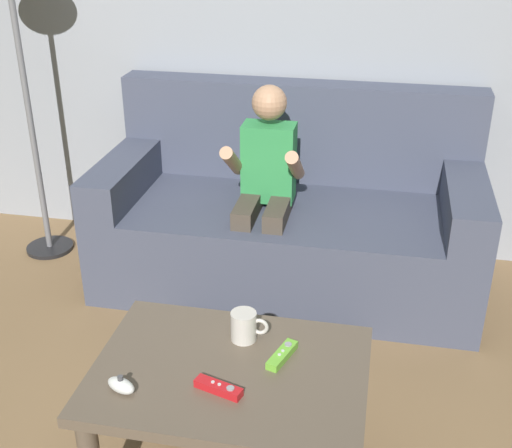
# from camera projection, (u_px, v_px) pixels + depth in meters

# --- Properties ---
(couch) EXTENTS (1.73, 0.80, 0.89)m
(couch) POSITION_uv_depth(u_px,v_px,m) (289.00, 219.00, 3.14)
(couch) COLOR #474C60
(couch) RESTS_ON ground
(person_seated_on_couch) EXTENTS (0.32, 0.40, 0.97)m
(person_seated_on_couch) POSITION_uv_depth(u_px,v_px,m) (265.00, 185.00, 2.88)
(person_seated_on_couch) COLOR #4C4238
(person_seated_on_couch) RESTS_ON ground
(coffee_table) EXTENTS (0.80, 0.58, 0.45)m
(coffee_table) POSITION_uv_depth(u_px,v_px,m) (230.00, 390.00, 1.96)
(coffee_table) COLOR brown
(coffee_table) RESTS_ON ground
(game_remote_red_near_edge) EXTENTS (0.14, 0.07, 0.03)m
(game_remote_red_near_edge) POSITION_uv_depth(u_px,v_px,m) (219.00, 388.00, 1.83)
(game_remote_red_near_edge) COLOR red
(game_remote_red_near_edge) RESTS_ON coffee_table
(nunchuk_white) EXTENTS (0.10, 0.07, 0.05)m
(nunchuk_white) POSITION_uv_depth(u_px,v_px,m) (121.00, 386.00, 1.82)
(nunchuk_white) COLOR white
(nunchuk_white) RESTS_ON coffee_table
(game_remote_lime_far_corner) EXTENTS (0.08, 0.14, 0.03)m
(game_remote_lime_far_corner) POSITION_uv_depth(u_px,v_px,m) (282.00, 355.00, 1.96)
(game_remote_lime_far_corner) COLOR #72C638
(game_remote_lime_far_corner) RESTS_ON coffee_table
(coffee_mug) EXTENTS (0.12, 0.08, 0.10)m
(coffee_mug) POSITION_uv_depth(u_px,v_px,m) (245.00, 326.00, 2.03)
(coffee_mug) COLOR silver
(coffee_mug) RESTS_ON coffee_table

